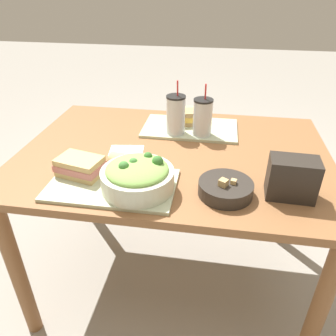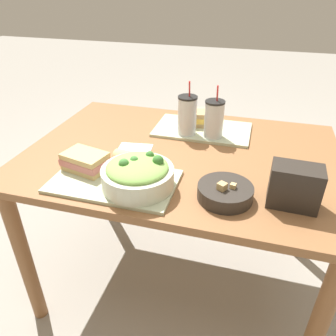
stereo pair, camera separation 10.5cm
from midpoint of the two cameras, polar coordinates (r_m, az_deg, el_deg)
ground_plane at (r=1.79m, az=3.61°, el=-18.37°), size 12.00×12.00×0.00m
dining_table at (r=1.37m, az=4.46°, el=-0.97°), size 1.24×0.88×0.73m
tray_near at (r=1.13m, az=-6.72°, el=-2.40°), size 0.43×0.25×0.01m
tray_far at (r=1.51m, az=8.02°, el=6.61°), size 0.43×0.25×0.01m
salad_bowl at (r=1.06m, az=-2.49°, el=-1.08°), size 0.24×0.24×0.11m
soup_bowl at (r=1.06m, az=12.72°, el=-4.15°), size 0.18×0.18×0.07m
sandwich_near at (r=1.19m, az=-11.76°, el=1.08°), size 0.18×0.14×0.06m
baguette_near at (r=1.17m, az=-4.26°, el=1.32°), size 0.11×0.08×0.07m
sandwich_far at (r=1.54m, az=7.34°, el=8.62°), size 0.16×0.12×0.06m
baguette_far at (r=1.58m, az=8.35°, el=9.20°), size 0.09×0.08×0.07m
drink_cup_dark at (r=1.42m, az=5.50°, el=8.88°), size 0.08×0.08×0.23m
drink_cup_red at (r=1.41m, az=10.13°, el=8.15°), size 0.08×0.08×0.23m
chip_bag at (r=1.08m, az=23.83°, el=-3.03°), size 0.15×0.10×0.13m
napkin_folded at (r=1.34m, az=-3.57°, el=3.31°), size 0.15×0.11×0.00m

